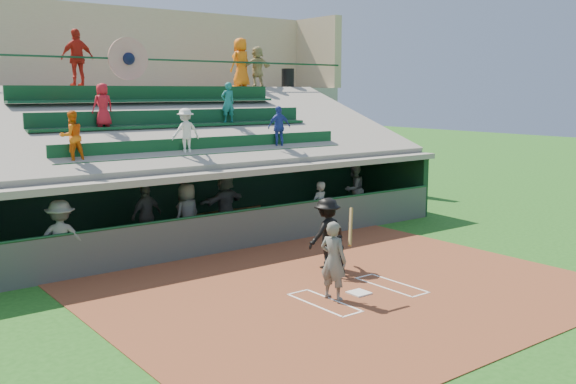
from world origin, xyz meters
TOP-DOWN VIEW (x-y plane):
  - ground at (0.00, 0.00)m, footprint 100.00×100.00m
  - dirt_slab at (0.00, 0.50)m, footprint 11.00×9.00m
  - home_plate at (0.00, 0.00)m, footprint 0.43×0.43m
  - batters_box_chalk at (0.00, 0.00)m, footprint 2.65×1.85m
  - dugout_floor at (0.00, 6.75)m, footprint 16.00×3.50m
  - concourse_slab at (0.00, 13.50)m, footprint 20.00×3.00m
  - grandstand at (-0.01, 10.51)m, footprint 20.40×10.40m
  - batter_at_plate at (-0.70, 0.07)m, footprint 0.92×0.78m
  - catcher at (0.47, 1.29)m, footprint 0.50×0.39m
  - home_umpire at (0.81, 2.03)m, footprint 1.22×0.78m
  - dugout_bench at (0.22, 8.01)m, footprint 14.25×3.20m
  - dugout_player_a at (-4.82, 5.24)m, footprint 1.39×1.12m
  - dugout_player_b at (-1.86, 6.87)m, footprint 1.14×0.72m
  - dugout_player_c at (-0.91, 6.18)m, footprint 1.03×0.84m
  - dugout_player_d at (0.87, 7.00)m, footprint 1.86×0.98m
  - dugout_player_e at (3.24, 5.22)m, footprint 0.66×0.50m
  - dugout_player_f at (6.07, 6.66)m, footprint 1.01×0.84m
  - trash_bin at (7.31, 12.20)m, footprint 0.54×0.54m
  - concourse_staff_a at (-1.74, 12.21)m, footprint 1.19×0.59m
  - concourse_staff_b at (4.94, 12.25)m, footprint 1.10×0.85m
  - concourse_staff_c at (5.81, 12.32)m, footprint 1.61×0.60m

SIDE VIEW (x-z plane):
  - ground at x=0.00m, z-range 0.00..0.00m
  - dirt_slab at x=0.00m, z-range 0.00..0.02m
  - dugout_floor at x=0.00m, z-range 0.00..0.04m
  - batters_box_chalk at x=0.00m, z-range 0.02..0.03m
  - home_plate at x=0.00m, z-range 0.02..0.05m
  - dugout_bench at x=0.22m, z-range 0.04..0.47m
  - catcher at x=0.47m, z-range 0.02..1.05m
  - dugout_player_e at x=3.24m, z-range 0.04..1.67m
  - batter_at_plate at x=-0.70m, z-range -0.09..1.86m
  - home_umpire at x=0.81m, z-range 0.02..1.82m
  - dugout_player_b at x=-1.86m, z-range 0.04..1.84m
  - dugout_player_c at x=-0.91m, z-range 0.04..1.87m
  - dugout_player_f at x=6.07m, z-range 0.04..1.91m
  - dugout_player_a at x=-4.82m, z-range 0.04..1.92m
  - dugout_player_d at x=0.87m, z-range 0.04..1.96m
  - grandstand at x=-0.01m, z-range -1.64..6.16m
  - concourse_slab at x=0.00m, z-range 0.00..4.60m
  - trash_bin at x=7.31m, z-range 4.60..5.41m
  - concourse_staff_c at x=5.81m, z-range 4.60..6.30m
  - concourse_staff_a at x=-1.74m, z-range 4.60..6.57m
  - concourse_staff_b at x=4.94m, z-range 4.60..6.59m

